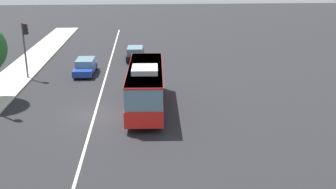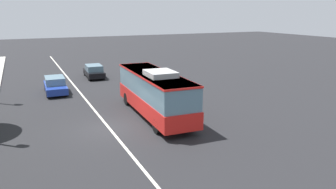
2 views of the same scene
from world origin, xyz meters
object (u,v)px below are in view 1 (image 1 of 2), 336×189
at_px(sedan_blue, 85,67).
at_px(traffic_light_near_corner, 25,41).
at_px(transit_bus, 146,85).
at_px(sedan_black_ahead, 135,53).

relative_size(sedan_blue, traffic_light_near_corner, 0.87).
xyz_separation_m(transit_bus, sedan_blue, (10.11, 5.73, -1.09)).
height_order(transit_bus, traffic_light_near_corner, traffic_light_near_corner).
bearing_deg(sedan_black_ahead, transit_bus, -174.08).
bearing_deg(transit_bus, sedan_black_ahead, 5.66).
bearing_deg(sedan_blue, sedan_black_ahead, 141.06).
height_order(sedan_blue, traffic_light_near_corner, traffic_light_near_corner).
bearing_deg(traffic_light_near_corner, transit_bus, -36.79).
height_order(sedan_blue, sedan_black_ahead, same).
height_order(transit_bus, sedan_blue, transit_bus).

